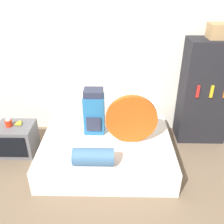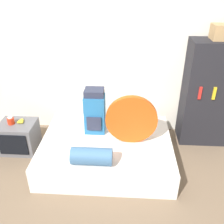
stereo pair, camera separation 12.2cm
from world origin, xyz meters
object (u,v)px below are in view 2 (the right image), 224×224
object	(u,v)px
tent_bag	(131,120)
television	(19,137)
canister	(11,121)
backpack	(95,112)
sleeping_roll	(92,156)
bookshelf	(208,94)

from	to	relation	value
tent_bag	television	size ratio (longest dim) A/B	1.31
tent_bag	canister	distance (m)	1.80
backpack	television	distance (m)	1.27
sleeping_roll	canister	distance (m)	1.47
backpack	bookshelf	bearing A→B (deg)	13.85
backpack	bookshelf	size ratio (longest dim) A/B	0.41
backpack	television	bearing A→B (deg)	-177.49
canister	bookshelf	bearing A→B (deg)	9.05
tent_bag	television	xyz separation A→B (m)	(-1.71, 0.19, -0.48)
tent_bag	sleeping_roll	world-z (taller)	tent_bag
sleeping_roll	canister	xyz separation A→B (m)	(-1.30, 0.68, 0.05)
backpack	canister	world-z (taller)	backpack
backpack	canister	bearing A→B (deg)	-177.63
tent_bag	television	bearing A→B (deg)	173.80
television	bookshelf	size ratio (longest dim) A/B	0.33
tent_bag	bookshelf	distance (m)	1.35
tent_bag	canister	bearing A→B (deg)	174.04
backpack	sleeping_roll	xyz separation A→B (m)	(0.04, -0.73, -0.22)
television	backpack	bearing A→B (deg)	2.51
tent_bag	canister	xyz separation A→B (m)	(-1.78, 0.19, -0.19)
backpack	sleeping_roll	world-z (taller)	backpack
backpack	tent_bag	distance (m)	0.58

